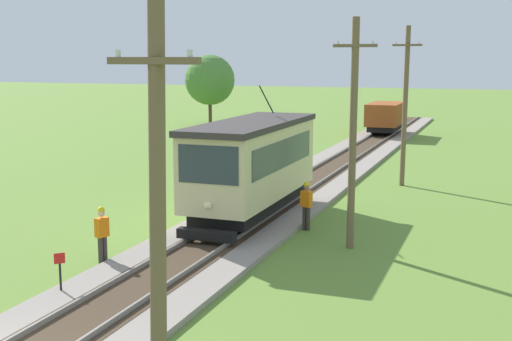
% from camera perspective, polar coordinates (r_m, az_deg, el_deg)
% --- Properties ---
extents(red_tram, '(2.60, 8.54, 4.79)m').
position_cam_1_polar(red_tram, '(25.24, -0.33, 0.54)').
color(red_tram, beige).
rests_on(red_tram, rail_right).
extents(freight_car, '(2.40, 5.20, 2.31)m').
position_cam_1_polar(freight_car, '(54.05, 10.95, 4.53)').
color(freight_car, '#93471E').
rests_on(freight_car, rail_right).
extents(utility_pole_foreground, '(1.40, 0.47, 6.96)m').
position_cam_1_polar(utility_pole_foreground, '(9.66, -8.35, -6.05)').
color(utility_pole_foreground, brown).
rests_on(utility_pole_foreground, ground).
extents(utility_pole_near_tram, '(1.40, 0.38, 7.42)m').
position_cam_1_polar(utility_pole_near_tram, '(21.67, 8.25, 3.25)').
color(utility_pole_near_tram, brown).
rests_on(utility_pole_near_tram, ground).
extents(utility_pole_mid, '(1.40, 0.60, 7.67)m').
position_cam_1_polar(utility_pole_mid, '(33.16, 12.57, 5.50)').
color(utility_pole_mid, brown).
rests_on(utility_pole_mid, ground).
extents(trackside_signal_marker, '(0.21, 0.21, 1.18)m').
position_cam_1_polar(trackside_signal_marker, '(18.29, -16.32, -8.30)').
color(trackside_signal_marker, black).
rests_on(trackside_signal_marker, ground).
extents(track_worker, '(0.35, 0.44, 1.78)m').
position_cam_1_polar(track_worker, '(20.67, -12.96, -5.17)').
color(track_worker, '#38332D').
rests_on(track_worker, ground).
extents(second_worker, '(0.43, 0.34, 1.78)m').
position_cam_1_polar(second_worker, '(24.16, 4.31, -2.81)').
color(second_worker, '#38332D').
rests_on(second_worker, ground).
extents(tree_right_near, '(4.64, 4.64, 6.44)m').
position_cam_1_polar(tree_right_near, '(62.62, -3.95, 7.69)').
color(tree_right_near, '#4C3823').
rests_on(tree_right_near, ground).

